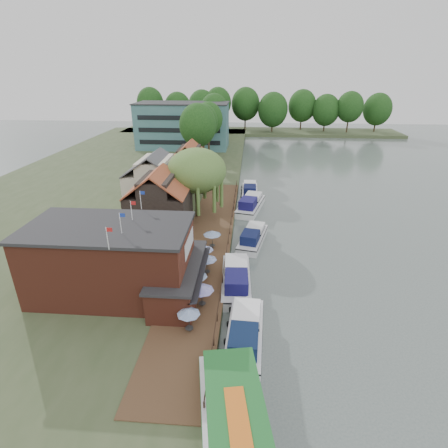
{
  "coord_description": "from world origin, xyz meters",
  "views": [
    {
      "loc": [
        -2.79,
        -29.7,
        21.58
      ],
      "look_at": [
        -6.0,
        12.0,
        3.0
      ],
      "focal_mm": 28.0,
      "sensor_mm": 36.0,
      "label": 1
    }
  ],
  "objects_px": {
    "cruiser_4": "(250,189)",
    "cottage_b": "(156,179)",
    "cruiser_3": "(251,202)",
    "hotel_block": "(183,125)",
    "willow": "(197,184)",
    "umbrella_0": "(189,320)",
    "cruiser_1": "(236,276)",
    "cottage_a": "(159,201)",
    "umbrella_2": "(198,282)",
    "umbrella_1": "(202,296)",
    "pub": "(132,260)",
    "umbrella_3": "(207,265)",
    "cruiser_2": "(253,235)",
    "umbrella_5": "(212,239)",
    "cottage_c": "(190,166)",
    "swan": "(235,380)",
    "umbrella_4": "(204,255)",
    "cruiser_0": "(245,330)"
  },
  "relations": [
    {
      "from": "cruiser_4",
      "to": "cottage_b",
      "type": "bearing_deg",
      "value": -151.57
    },
    {
      "from": "cruiser_3",
      "to": "cruiser_4",
      "type": "relative_size",
      "value": 1.08
    },
    {
      "from": "hotel_block",
      "to": "willow",
      "type": "distance_m",
      "value": 52.29
    },
    {
      "from": "umbrella_0",
      "to": "cruiser_1",
      "type": "bearing_deg",
      "value": 67.76
    },
    {
      "from": "cottage_a",
      "to": "umbrella_2",
      "type": "bearing_deg",
      "value": -63.49
    },
    {
      "from": "cottage_a",
      "to": "umbrella_1",
      "type": "xyz_separation_m",
      "value": [
        8.09,
        -17.01,
        -2.96
      ]
    },
    {
      "from": "pub",
      "to": "willow",
      "type": "height_order",
      "value": "willow"
    },
    {
      "from": "umbrella_3",
      "to": "cruiser_2",
      "type": "distance_m",
      "value": 11.31
    },
    {
      "from": "pub",
      "to": "umbrella_2",
      "type": "bearing_deg",
      "value": 2.3
    },
    {
      "from": "umbrella_5",
      "to": "cruiser_4",
      "type": "height_order",
      "value": "umbrella_5"
    },
    {
      "from": "cottage_c",
      "to": "cruiser_3",
      "type": "relative_size",
      "value": 0.8
    },
    {
      "from": "umbrella_0",
      "to": "umbrella_1",
      "type": "distance_m",
      "value": 3.54
    },
    {
      "from": "cruiser_1",
      "to": "cruiser_4",
      "type": "distance_m",
      "value": 30.09
    },
    {
      "from": "cottage_b",
      "to": "swan",
      "type": "xyz_separation_m",
      "value": [
        14.56,
        -34.51,
        -5.03
      ]
    },
    {
      "from": "willow",
      "to": "cruiser_1",
      "type": "relative_size",
      "value": 0.99
    },
    {
      "from": "cottage_c",
      "to": "umbrella_4",
      "type": "relative_size",
      "value": 3.58
    },
    {
      "from": "umbrella_3",
      "to": "cruiser_0",
      "type": "height_order",
      "value": "umbrella_3"
    },
    {
      "from": "hotel_block",
      "to": "umbrella_0",
      "type": "distance_m",
      "value": 78.0
    },
    {
      "from": "umbrella_0",
      "to": "umbrella_5",
      "type": "relative_size",
      "value": 1.0
    },
    {
      "from": "umbrella_4",
      "to": "umbrella_3",
      "type": "bearing_deg",
      "value": -75.98
    },
    {
      "from": "cottage_a",
      "to": "umbrella_5",
      "type": "height_order",
      "value": "cottage_a"
    },
    {
      "from": "cottage_c",
      "to": "cruiser_2",
      "type": "xyz_separation_m",
      "value": [
        11.84,
        -20.26,
        -4.09
      ]
    },
    {
      "from": "willow",
      "to": "cruiser_2",
      "type": "height_order",
      "value": "willow"
    },
    {
      "from": "cruiser_0",
      "to": "cruiser_3",
      "type": "xyz_separation_m",
      "value": [
        0.28,
        31.04,
        0.05
      ]
    },
    {
      "from": "umbrella_2",
      "to": "umbrella_5",
      "type": "xyz_separation_m",
      "value": [
        0.43,
        9.56,
        0.0
      ]
    },
    {
      "from": "pub",
      "to": "cottage_b",
      "type": "relative_size",
      "value": 2.08
    },
    {
      "from": "hotel_block",
      "to": "cruiser_4",
      "type": "xyz_separation_m",
      "value": [
        19.25,
        -37.62,
        -5.95
      ]
    },
    {
      "from": "umbrella_3",
      "to": "umbrella_5",
      "type": "distance_m",
      "value": 6.16
    },
    {
      "from": "swan",
      "to": "cruiser_3",
      "type": "bearing_deg",
      "value": 88.53
    },
    {
      "from": "hotel_block",
      "to": "swan",
      "type": "xyz_separation_m",
      "value": [
        18.56,
        -80.51,
        -6.93
      ]
    },
    {
      "from": "cottage_c",
      "to": "cruiser_0",
      "type": "xyz_separation_m",
      "value": [
        11.19,
        -39.1,
        -3.99
      ]
    },
    {
      "from": "cottage_c",
      "to": "cruiser_1",
      "type": "relative_size",
      "value": 0.81
    },
    {
      "from": "hotel_block",
      "to": "umbrella_4",
      "type": "distance_m",
      "value": 66.89
    },
    {
      "from": "umbrella_2",
      "to": "cruiser_3",
      "type": "height_order",
      "value": "umbrella_2"
    },
    {
      "from": "pub",
      "to": "cruiser_0",
      "type": "relative_size",
      "value": 1.93
    },
    {
      "from": "cruiser_4",
      "to": "umbrella_2",
      "type": "bearing_deg",
      "value": -98.76
    },
    {
      "from": "umbrella_3",
      "to": "umbrella_0",
      "type": "bearing_deg",
      "value": -92.53
    },
    {
      "from": "umbrella_2",
      "to": "umbrella_1",
      "type": "bearing_deg",
      "value": -72.01
    },
    {
      "from": "pub",
      "to": "cottage_c",
      "type": "height_order",
      "value": "cottage_c"
    },
    {
      "from": "cottage_b",
      "to": "umbrella_1",
      "type": "xyz_separation_m",
      "value": [
        11.09,
        -27.01,
        -2.96
      ]
    },
    {
      "from": "cottage_c",
      "to": "umbrella_5",
      "type": "height_order",
      "value": "cottage_c"
    },
    {
      "from": "cruiser_0",
      "to": "swan",
      "type": "bearing_deg",
      "value": -95.59
    },
    {
      "from": "cottage_c",
      "to": "umbrella_2",
      "type": "xyz_separation_m",
      "value": [
        6.35,
        -33.74,
        -2.96
      ]
    },
    {
      "from": "pub",
      "to": "umbrella_4",
      "type": "xyz_separation_m",
      "value": [
        6.32,
        5.84,
        -2.36
      ]
    },
    {
      "from": "cruiser_1",
      "to": "cruiser_3",
      "type": "height_order",
      "value": "cruiser_3"
    },
    {
      "from": "pub",
      "to": "cruiser_4",
      "type": "height_order",
      "value": "pub"
    },
    {
      "from": "cottage_c",
      "to": "umbrella_1",
      "type": "distance_m",
      "value": 36.82
    },
    {
      "from": "umbrella_2",
      "to": "willow",
      "type": "bearing_deg",
      "value": 98.23
    },
    {
      "from": "hotel_block",
      "to": "umbrella_3",
      "type": "xyz_separation_m",
      "value": [
        14.87,
        -67.35,
        -4.86
      ]
    },
    {
      "from": "cruiser_3",
      "to": "cruiser_4",
      "type": "distance_m",
      "value": 7.45
    }
  ]
}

